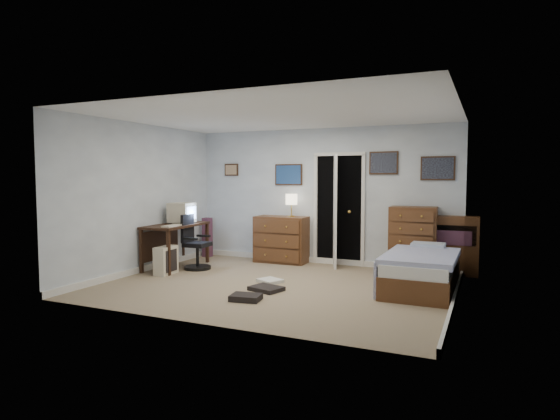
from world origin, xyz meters
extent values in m
cube|color=gray|center=(0.00, 0.00, -0.01)|extent=(5.00, 4.00, 0.02)
cube|color=black|center=(-2.20, 0.53, 0.75)|extent=(0.70, 1.37, 0.04)
cube|color=black|center=(-2.43, -0.11, 0.37)|extent=(0.05, 0.05, 0.73)
cube|color=black|center=(-1.90, -0.08, 0.37)|extent=(0.05, 0.05, 0.73)
cube|color=black|center=(-2.50, 1.14, 0.37)|extent=(0.05, 0.05, 0.73)
cube|color=black|center=(-1.97, 1.17, 0.37)|extent=(0.05, 0.05, 0.73)
cube|color=black|center=(-2.49, 0.51, 0.41)|extent=(0.10, 1.24, 0.52)
cube|color=beige|center=(-2.18, 0.68, 0.97)|extent=(0.41, 0.39, 0.35)
cube|color=#8CB2F2|center=(-1.98, 0.69, 0.97)|extent=(0.03, 0.29, 0.23)
cube|color=beige|center=(-2.18, 0.68, 0.78)|extent=(0.27, 0.27, 0.02)
cube|color=beige|center=(-2.02, 0.18, 0.79)|extent=(0.18, 0.42, 0.02)
cube|color=beige|center=(-2.00, -0.02, 0.23)|extent=(0.23, 0.44, 0.46)
cube|color=black|center=(-1.89, -0.01, 0.23)|extent=(0.02, 0.31, 0.36)
cylinder|color=black|center=(-1.77, 0.56, 0.03)|extent=(0.48, 0.48, 0.05)
cylinder|color=black|center=(-1.77, 0.56, 0.22)|extent=(0.06, 0.06, 0.35)
cube|color=black|center=(-1.77, 0.56, 0.43)|extent=(0.41, 0.41, 0.07)
cube|color=black|center=(-1.96, 0.55, 0.71)|extent=(0.07, 0.36, 0.49)
cube|color=black|center=(-1.76, 0.34, 0.56)|extent=(0.27, 0.06, 0.04)
cube|color=black|center=(-1.78, 0.77, 0.56)|extent=(0.27, 0.06, 0.04)
cube|color=maroon|center=(-2.32, 1.72, 0.39)|extent=(0.16, 0.16, 0.79)
cube|color=brown|center=(-0.70, 1.77, 0.43)|extent=(0.99, 0.51, 0.87)
cylinder|color=gold|center=(-0.50, 1.77, 0.88)|extent=(0.13, 0.13, 0.02)
cylinder|color=gold|center=(-0.50, 1.77, 1.01)|extent=(0.03, 0.03, 0.26)
cylinder|color=beige|center=(-0.50, 1.77, 1.19)|extent=(0.22, 0.22, 0.20)
cube|color=black|center=(0.35, 2.30, 1.00)|extent=(0.90, 0.60, 2.00)
cube|color=white|center=(-0.10, 1.97, 1.00)|extent=(0.06, 0.05, 2.00)
cube|color=white|center=(0.80, 1.97, 1.00)|extent=(0.06, 0.05, 2.00)
cube|color=white|center=(0.35, 1.97, 2.02)|extent=(0.96, 0.05, 0.06)
cube|color=white|center=(0.31, 1.86, 1.00)|extent=(0.31, 0.77, 2.00)
sphere|color=gold|center=(0.62, 1.71, 1.00)|extent=(0.06, 0.06, 0.06)
cube|color=brown|center=(1.71, 1.75, 0.56)|extent=(0.77, 0.47, 1.11)
cube|color=brown|center=(2.18, 1.88, 0.48)|extent=(1.08, 0.29, 0.97)
cube|color=black|center=(2.19, 1.79, 0.67)|extent=(0.99, 0.13, 0.32)
cube|color=maroon|center=(2.19, 1.79, 0.62)|extent=(0.86, 0.15, 0.24)
cube|color=brown|center=(2.00, 0.60, 0.16)|extent=(0.91, 1.80, 0.31)
cube|color=white|center=(2.00, 0.60, 0.39)|extent=(0.87, 1.76, 0.16)
cube|color=#5A60A8|center=(2.00, 0.51, 0.49)|extent=(0.96, 1.53, 0.09)
cube|color=#5A60A8|center=(1.53, 0.51, 0.25)|extent=(0.05, 1.52, 0.48)
cube|color=#7289B7|center=(2.01, 1.27, 0.53)|extent=(0.49, 0.34, 0.12)
cube|color=#331E11|center=(-1.90, 1.98, 1.75)|extent=(0.30, 0.03, 0.24)
cube|color=#875C49|center=(-1.90, 1.96, 1.75)|extent=(0.25, 0.01, 0.19)
cube|color=#331E11|center=(-0.65, 1.98, 1.65)|extent=(0.55, 0.03, 0.40)
cube|color=navy|center=(-0.65, 1.96, 1.65)|extent=(0.50, 0.01, 0.35)
cube|color=#331E11|center=(1.15, 1.98, 1.85)|extent=(0.50, 0.03, 0.40)
cube|color=black|center=(1.15, 1.96, 1.85)|extent=(0.45, 0.01, 0.35)
cube|color=#331E11|center=(2.05, 1.98, 1.75)|extent=(0.55, 0.03, 0.40)
cube|color=black|center=(2.05, 1.96, 1.75)|extent=(0.50, 0.01, 0.35)
cube|color=silver|center=(-0.17, 0.14, 0.02)|extent=(0.43, 0.41, 0.05)
cube|color=black|center=(-0.01, -0.94, 0.04)|extent=(0.43, 0.35, 0.08)
cube|color=black|center=(0.00, -0.35, 0.03)|extent=(0.51, 0.44, 0.06)
camera|label=1|loc=(2.84, -6.22, 1.60)|focal=30.00mm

